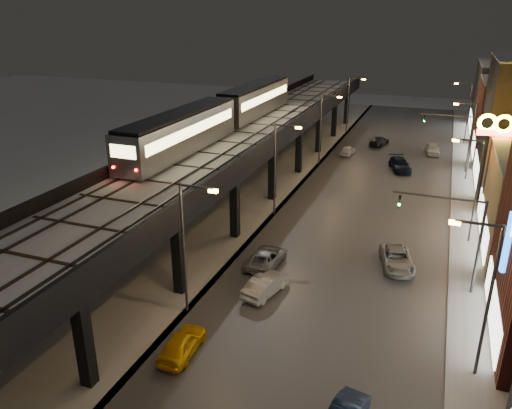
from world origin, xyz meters
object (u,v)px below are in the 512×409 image
(car_onc_red, at_px, (432,149))
(car_far_white, at_px, (348,151))
(car_mid_dark, at_px, (379,141))
(car_onc_white, at_px, (400,165))
(subway_train, at_px, (224,113))
(car_mid_silver, at_px, (266,258))
(car_taxi, at_px, (182,344))
(car_onc_dark, at_px, (397,260))
(car_near_white, at_px, (266,286))

(car_onc_red, bearing_deg, car_far_white, -165.16)
(car_mid_dark, distance_m, car_onc_white, 12.32)
(subway_train, height_order, car_mid_silver, subway_train)
(subway_train, xyz_separation_m, car_taxi, (9.66, -27.90, -7.72))
(car_mid_dark, bearing_deg, car_onc_white, 123.97)
(car_onc_white, bearing_deg, car_taxi, -119.03)
(car_mid_silver, relative_size, car_far_white, 1.29)
(car_mid_dark, height_order, car_onc_dark, car_onc_dark)
(car_taxi, distance_m, car_mid_dark, 52.85)
(car_onc_red, bearing_deg, car_onc_dark, -100.08)
(car_taxi, bearing_deg, car_onc_white, -103.69)
(car_mid_dark, height_order, car_onc_red, car_onc_red)
(subway_train, bearing_deg, car_mid_dark, 61.06)
(subway_train, distance_m, car_near_white, 24.56)
(car_onc_white, relative_size, car_onc_red, 1.18)
(car_mid_silver, relative_size, car_onc_red, 1.11)
(car_near_white, distance_m, car_far_white, 38.05)
(subway_train, distance_m, car_onc_dark, 25.05)
(car_mid_dark, bearing_deg, car_onc_dark, 114.12)
(subway_train, height_order, car_onc_dark, subway_train)
(car_mid_silver, height_order, car_onc_white, car_onc_white)
(car_mid_silver, distance_m, car_mid_dark, 40.96)
(car_taxi, distance_m, car_onc_white, 41.89)
(car_mid_silver, relative_size, car_mid_dark, 1.08)
(car_taxi, relative_size, car_onc_red, 0.93)
(car_mid_dark, relative_size, car_onc_dark, 0.90)
(car_taxi, height_order, car_mid_dark, car_taxi)
(car_onc_white, bearing_deg, car_far_white, 129.28)
(car_mid_dark, height_order, car_onc_white, car_onc_white)
(car_near_white, bearing_deg, car_mid_dark, -78.58)
(car_mid_silver, height_order, car_onc_dark, car_onc_dark)
(car_mid_silver, xyz_separation_m, car_onc_dark, (9.58, 3.31, 0.02))
(car_taxi, height_order, car_onc_red, car_onc_red)
(car_mid_dark, xyz_separation_m, car_onc_dark, (6.44, -37.52, 0.04))
(car_onc_red, bearing_deg, car_mid_silver, -113.73)
(subway_train, relative_size, car_onc_red, 8.60)
(subway_train, height_order, car_onc_red, subway_train)
(car_onc_white, distance_m, car_onc_red, 10.06)
(car_near_white, height_order, car_onc_red, car_onc_red)
(subway_train, xyz_separation_m, car_mid_dark, (13.71, 24.79, -7.77))
(car_onc_white, xyz_separation_m, car_onc_red, (3.46, 9.45, -0.01))
(subway_train, distance_m, car_onc_red, 32.02)
(subway_train, relative_size, car_onc_dark, 7.54)
(car_near_white, bearing_deg, car_mid_silver, -56.95)
(car_mid_silver, bearing_deg, car_taxi, 88.50)
(car_far_white, bearing_deg, car_near_white, 97.67)
(car_taxi, distance_m, car_mid_silver, 11.89)
(car_mid_dark, relative_size, car_onc_red, 1.02)
(car_taxi, bearing_deg, car_near_white, -108.75)
(car_onc_red, bearing_deg, car_onc_white, -118.32)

